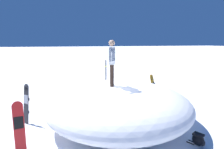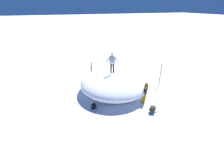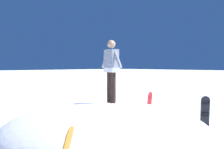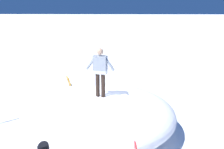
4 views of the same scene
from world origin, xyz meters
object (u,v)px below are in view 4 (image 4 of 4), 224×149
(backpack_near, at_px, (154,109))
(backpack_far, at_px, (78,94))
(snowboard_primary_upright, at_px, (72,91))
(snowboarder_standing, at_px, (100,69))

(backpack_near, xyz_separation_m, backpack_far, (3.69, -1.69, 0.04))
(snowboard_primary_upright, bearing_deg, snowboarder_standing, 120.36)
(snowboarder_standing, xyz_separation_m, backpack_near, (-2.18, -2.17, -2.33))
(snowboarder_standing, distance_m, backpack_far, 4.74)
(snowboarder_standing, xyz_separation_m, backpack_far, (1.51, -3.86, -2.29))
(snowboard_primary_upright, relative_size, backpack_far, 2.45)
(snowboard_primary_upright, relative_size, backpack_near, 2.78)
(snowboard_primary_upright, bearing_deg, backpack_far, -92.73)
(snowboarder_standing, xyz_separation_m, snowboard_primary_upright, (1.57, -2.68, -1.73))
(snowboarder_standing, relative_size, snowboard_primary_upright, 1.09)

